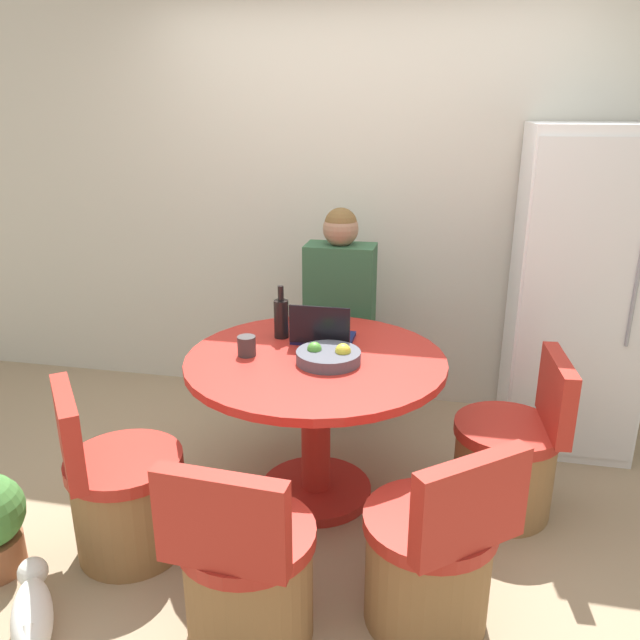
{
  "coord_description": "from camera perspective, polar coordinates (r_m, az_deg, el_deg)",
  "views": [
    {
      "loc": [
        0.55,
        -2.4,
        1.87
      ],
      "look_at": [
        -0.03,
        0.35,
        0.9
      ],
      "focal_mm": 35.0,
      "sensor_mm": 36.0,
      "label": 1
    }
  ],
  "objects": [
    {
      "name": "ground_plane",
      "position": [
        3.09,
        -0.82,
        -18.21
      ],
      "size": [
        12.0,
        12.0,
        0.0
      ],
      "primitive_type": "plane",
      "color": "#9E8466"
    },
    {
      "name": "wall_back",
      "position": [
        3.96,
        3.88,
        10.71
      ],
      "size": [
        7.0,
        0.06,
        2.6
      ],
      "color": "beige",
      "rests_on": "ground_plane"
    },
    {
      "name": "refrigerator",
      "position": [
        3.72,
        22.45,
        2.35
      ],
      "size": [
        0.68,
        0.64,
        1.79
      ],
      "color": "white",
      "rests_on": "ground_plane"
    },
    {
      "name": "dining_table",
      "position": [
        3.01,
        -0.39,
        -6.85
      ],
      "size": [
        1.23,
        1.23,
        0.75
      ],
      "color": "#B2261E",
      "rests_on": "ground_plane"
    },
    {
      "name": "chair_near_camera",
      "position": [
        2.43,
        -6.71,
        -22.22
      ],
      "size": [
        0.49,
        0.49,
        0.8
      ],
      "rotation": [
        0.0,
        0.0,
        3.08
      ],
      "color": "olive",
      "rests_on": "ground_plane"
    },
    {
      "name": "chair_near_left_corner",
      "position": [
        2.92,
        -17.51,
        -15.13
      ],
      "size": [
        0.57,
        0.57,
        0.8
      ],
      "rotation": [
        0.0,
        0.0,
        2.24
      ],
      "color": "olive",
      "rests_on": "ground_plane"
    },
    {
      "name": "chair_right_side",
      "position": [
        3.17,
        16.82,
        -12.16
      ],
      "size": [
        0.5,
        0.49,
        0.8
      ],
      "rotation": [
        0.0,
        0.0,
        -1.49
      ],
      "color": "olive",
      "rests_on": "ground_plane"
    },
    {
      "name": "chair_near_right_corner",
      "position": [
        2.51,
        10.1,
        -20.92
      ],
      "size": [
        0.57,
        0.57,
        0.8
      ],
      "rotation": [
        0.0,
        0.0,
        -2.45
      ],
      "color": "olive",
      "rests_on": "ground_plane"
    },
    {
      "name": "person_seated",
      "position": [
        3.71,
        1.94,
        1.1
      ],
      "size": [
        0.4,
        0.37,
        1.33
      ],
      "rotation": [
        0.0,
        0.0,
        3.14
      ],
      "color": "#2D2D38",
      "rests_on": "ground_plane"
    },
    {
      "name": "laptop",
      "position": [
        3.1,
        0.21,
        -1.27
      ],
      "size": [
        0.3,
        0.22,
        0.21
      ],
      "rotation": [
        0.0,
        0.0,
        3.14
      ],
      "color": "#141947",
      "rests_on": "dining_table"
    },
    {
      "name": "fruit_bowl",
      "position": [
        2.86,
        0.79,
        -3.31
      ],
      "size": [
        0.3,
        0.3,
        0.1
      ],
      "color": "#4C4C56",
      "rests_on": "dining_table"
    },
    {
      "name": "coffee_cup",
      "position": [
        2.95,
        -6.72,
        -2.37
      ],
      "size": [
        0.09,
        0.09,
        0.09
      ],
      "color": "#383333",
      "rests_on": "dining_table"
    },
    {
      "name": "bottle",
      "position": [
        3.15,
        -3.57,
        0.23
      ],
      "size": [
        0.07,
        0.07,
        0.27
      ],
      "color": "black",
      "rests_on": "dining_table"
    },
    {
      "name": "cat",
      "position": [
        2.76,
        -24.82,
        -23.14
      ],
      "size": [
        0.35,
        0.47,
        0.18
      ],
      "rotation": [
        0.0,
        0.0,
        2.16
      ],
      "color": "white",
      "rests_on": "ground_plane"
    }
  ]
}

